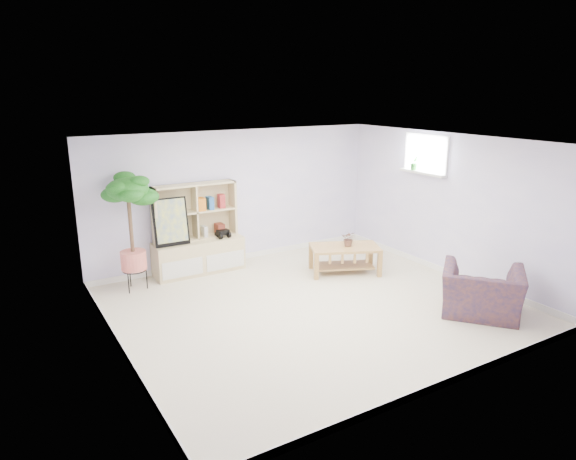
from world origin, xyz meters
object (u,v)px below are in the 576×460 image
storage_unit (198,229)px  coffee_table (345,259)px  floor_tree (131,233)px  armchair (482,289)px

storage_unit → coffee_table: size_ratio=1.33×
floor_tree → armchair: size_ratio=1.76×
armchair → storage_unit: bearing=-2.8°
floor_tree → armchair: (3.92, -3.46, -0.54)m
storage_unit → floor_tree: 1.21m
storage_unit → floor_tree: size_ratio=0.83×
storage_unit → floor_tree: bearing=-168.6°
storage_unit → coffee_table: storage_unit is taller
coffee_table → floor_tree: 3.57m
coffee_table → floor_tree: (-3.33, 1.08, 0.70)m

